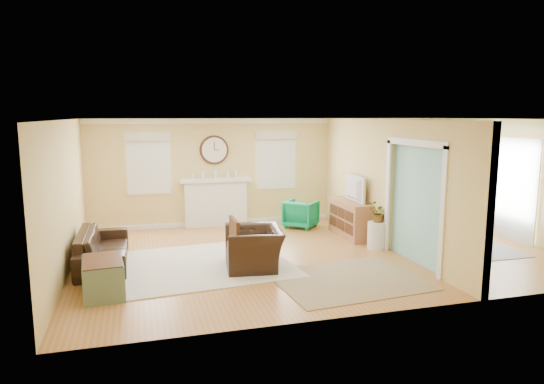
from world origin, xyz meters
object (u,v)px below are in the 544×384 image
(sofa, at_px, (103,248))
(dining_table, at_px, (438,229))
(green_chair, at_px, (301,214))
(credenza, at_px, (351,219))
(eames_chair, at_px, (254,248))

(sofa, bearing_deg, dining_table, -92.55)
(green_chair, height_order, credenza, credenza)
(sofa, relative_size, credenza, 1.51)
(sofa, height_order, green_chair, green_chair)
(dining_table, bearing_deg, green_chair, 57.21)
(dining_table, bearing_deg, credenza, 66.71)
(credenza, bearing_deg, green_chair, 124.58)
(sofa, distance_m, green_chair, 4.77)
(eames_chair, distance_m, dining_table, 4.20)
(green_chair, height_order, dining_table, green_chair)
(sofa, relative_size, dining_table, 1.25)
(green_chair, distance_m, credenza, 1.38)
(eames_chair, height_order, dining_table, eames_chair)
(sofa, height_order, dining_table, sofa)
(eames_chair, height_order, credenza, credenza)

